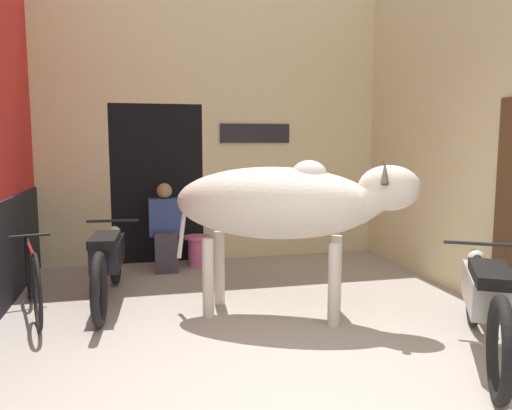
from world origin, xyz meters
name	(u,v)px	position (x,y,z in m)	size (l,w,h in m)	color
ground_plane	(306,396)	(0.00, 0.00, 0.00)	(30.00, 30.00, 0.00)	#9E9389
wall_back_with_doorway	(192,145)	(-0.30, 4.30, 1.64)	(4.79, 0.93, 3.92)	beige
wall_right_with_door	(463,120)	(2.48, 1.98, 1.93)	(0.22, 4.05, 3.92)	beige
cow	(285,204)	(0.30, 1.55, 1.10)	(2.33, 1.47, 1.54)	beige
motorcycle_near	(485,299)	(1.56, 0.28, 0.47)	(1.16, 1.90, 0.81)	black
motorcycle_far	(108,259)	(-1.39, 2.35, 0.46)	(0.58, 2.11, 0.80)	black
bicycle	(32,277)	(-2.10, 2.16, 0.36)	(0.56, 1.66, 0.72)	black
shopkeeper_seated	(165,226)	(-0.74, 3.53, 0.60)	(0.41, 0.33, 1.15)	#3D3842
plastic_stool	(197,250)	(-0.30, 3.71, 0.22)	(0.36, 0.36, 0.41)	#DB6093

